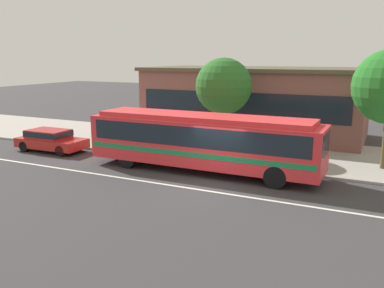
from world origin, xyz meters
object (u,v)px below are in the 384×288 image
(pedestrian_waiting_near_sign, at_px, (214,142))
(street_tree_near_stop, at_px, (224,86))
(sedan_behind_bus, at_px, (50,139))
(bus_stop_sign, at_px, (284,138))
(transit_bus, at_px, (203,139))

(pedestrian_waiting_near_sign, bearing_deg, street_tree_near_stop, 102.21)
(street_tree_near_stop, bearing_deg, sedan_behind_bus, -154.93)
(sedan_behind_bus, bearing_deg, bus_stop_sign, 7.45)
(sedan_behind_bus, xyz_separation_m, pedestrian_waiting_near_sign, (9.95, 1.70, 0.42))
(sedan_behind_bus, bearing_deg, transit_bus, -0.59)
(bus_stop_sign, relative_size, street_tree_near_stop, 0.45)
(bus_stop_sign, xyz_separation_m, street_tree_near_stop, (-4.26, 2.60, 2.21))
(transit_bus, xyz_separation_m, sedan_behind_bus, (-10.07, 0.10, -0.92))
(transit_bus, height_order, sedan_behind_bus, transit_bus)
(transit_bus, bearing_deg, bus_stop_sign, 27.94)
(transit_bus, height_order, bus_stop_sign, transit_bus)
(transit_bus, distance_m, sedan_behind_bus, 10.12)
(transit_bus, bearing_deg, pedestrian_waiting_near_sign, 93.94)
(transit_bus, xyz_separation_m, street_tree_near_stop, (-0.70, 4.49, 2.24))
(transit_bus, bearing_deg, street_tree_near_stop, 98.93)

